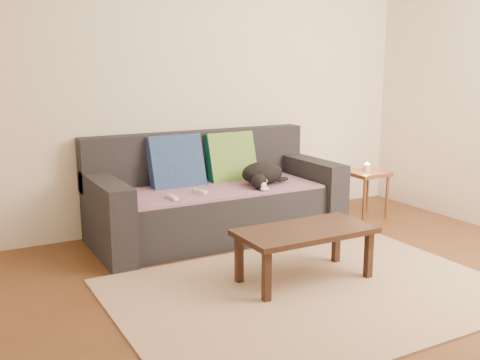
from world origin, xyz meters
The scene contains 13 objects.
ground centered at (0.00, 0.00, 0.00)m, with size 4.50×4.50×0.00m, color brown.
back_wall centered at (0.00, 2.00, 1.30)m, with size 4.50×0.04×2.60m, color beige.
sofa centered at (0.00, 1.57, 0.31)m, with size 2.10×0.94×0.87m.
throw_blanket centered at (0.00, 1.48, 0.43)m, with size 1.66×0.74×0.02m, color #3C274A.
cushion_navy centered at (-0.27, 1.74, 0.63)m, with size 0.47×0.12×0.47m, color #101F47.
cushion_green centered at (0.25, 1.74, 0.63)m, with size 0.45×0.11×0.45m, color #0E5A42.
cat centered at (0.37, 1.39, 0.53)m, with size 0.46×0.43×0.20m.
wii_remote_a centered at (-0.50, 1.27, 0.46)m, with size 0.15×0.04×0.03m, color white.
wii_remote_b centered at (-0.22, 1.36, 0.46)m, with size 0.15×0.04×0.03m, color white.
side_table centered at (1.55, 1.41, 0.36)m, with size 0.35×0.35×0.44m.
candle centered at (1.55, 1.41, 0.48)m, with size 0.06×0.06×0.09m.
rug centered at (0.00, 0.15, 0.01)m, with size 2.50×1.80×0.01m, color #A0806D.
coffee_table centered at (0.08, 0.33, 0.33)m, with size 0.93×0.47×0.37m.
Camera 1 is at (-2.05, -2.63, 1.47)m, focal length 42.00 mm.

